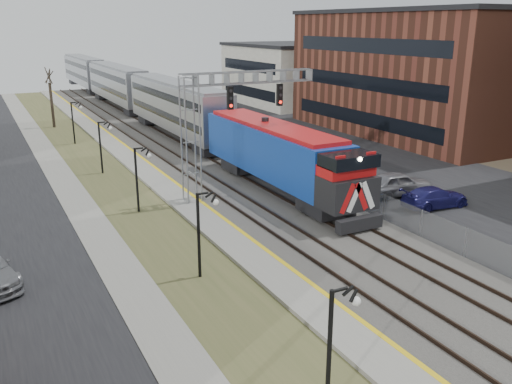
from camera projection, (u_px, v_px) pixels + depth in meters
sidewalk at (68, 189)px, 37.50m from camera, size 2.00×120.00×0.08m
grass_median at (112, 183)px, 38.82m from camera, size 4.00×120.00×0.06m
platform at (152, 177)px, 40.11m from camera, size 2.00×120.00×0.24m
ballast_bed at (215, 169)px, 42.32m from camera, size 8.00×120.00×0.20m
parking_lot at (340, 154)px, 47.61m from camera, size 16.00×120.00×0.04m
platform_edge at (164, 174)px, 40.46m from camera, size 0.24×120.00×0.01m
track_near at (190, 170)px, 41.38m from camera, size 1.58×120.00×0.15m
track_far at (232, 165)px, 42.92m from camera, size 1.58×120.00×0.15m
train at (134, 93)px, 66.05m from camera, size 3.00×85.85×5.33m
signal_gantry at (216, 114)px, 33.52m from camera, size 9.00×1.07×8.15m
lampposts at (196, 234)px, 24.06m from camera, size 0.14×62.14×4.00m
fence at (262, 155)px, 43.95m from camera, size 0.04×120.00×1.60m
buildings_east at (496, 78)px, 48.66m from camera, size 16.00×76.00×15.00m
car_lot_d at (435, 198)px, 33.54m from camera, size 4.54×2.10×1.29m
car_lot_e at (398, 184)px, 35.84m from camera, size 4.91×2.46×1.61m
car_lot_f at (262, 142)px, 49.28m from camera, size 4.09×2.66×1.27m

